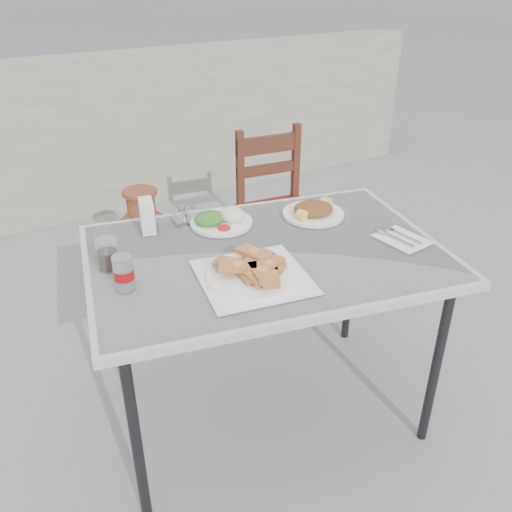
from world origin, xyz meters
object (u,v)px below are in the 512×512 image
chair (278,210)px  terracotta_urn (146,246)px  cafe_table (266,263)px  cola_glass (107,255)px  napkin_holder (147,216)px  condiment_caddy (186,216)px  salad_rice_plate (221,219)px  soda_can (124,273)px  salad_chopped_plate (313,211)px  pide_plate (253,269)px

chair → terracotta_urn: 0.82m
cafe_table → chair: chair is taller
cola_glass → napkin_holder: bearing=43.2°
cafe_table → condiment_caddy: 0.44m
salad_rice_plate → cafe_table: bearing=-80.7°
cafe_table → soda_can: (-0.56, 0.01, 0.12)m
condiment_caddy → salad_chopped_plate: bearing=-24.1°
cafe_table → soda_can: bearing=179.2°
soda_can → condiment_caddy: bearing=44.7°
salad_rice_plate → cola_glass: size_ratio=2.31×
cafe_table → condiment_caddy: condiment_caddy is taller
cafe_table → napkin_holder: (-0.33, 0.39, 0.12)m
terracotta_urn → pide_plate: bearing=-91.7°
chair → salad_rice_plate: bearing=-131.7°
soda_can → chair: bearing=37.2°
pide_plate → napkin_holder: 0.58m
salad_chopped_plate → condiment_caddy: bearing=155.9°
cafe_table → terracotta_urn: bearing=94.8°
cola_glass → terracotta_urn: size_ratio=0.17×
soda_can → cola_glass: soda_can is taller
cola_glass → napkin_holder: (0.23, 0.22, 0.02)m
salad_chopped_plate → napkin_holder: bearing=161.9°
salad_rice_plate → soda_can: 0.59m
pide_plate → cola_glass: size_ratio=3.79×
cafe_table → cola_glass: (-0.57, 0.18, 0.11)m
pide_plate → salad_chopped_plate: (0.49, 0.32, -0.01)m
cafe_table → terracotta_urn: (-0.10, 1.22, -0.46)m
salad_chopped_plate → terracotta_urn: size_ratio=0.40×
salad_rice_plate → condiment_caddy: condiment_caddy is taller
cola_glass → soda_can: bearing=-87.3°
salad_chopped_plate → chair: (0.29, 0.74, -0.35)m
pide_plate → salad_rice_plate: size_ratio=1.64×
cola_glass → terracotta_urn: bearing=66.1°
soda_can → chair: chair is taller
pide_plate → soda_can: (-0.42, 0.16, 0.03)m
salad_chopped_plate → soda_can: bearing=-169.7°
napkin_holder → condiment_caddy: bearing=16.3°
cafe_table → napkin_holder: 0.53m
condiment_caddy → pide_plate: bearing=-87.9°
cola_glass → chair: 1.46m
cafe_table → condiment_caddy: (-0.16, 0.40, 0.08)m
pide_plate → chair: bearing=53.9°
terracotta_urn → napkin_holder: bearing=-105.6°
condiment_caddy → terracotta_urn: condiment_caddy is taller
cola_glass → napkin_holder: napkin_holder is taller
pide_plate → salad_chopped_plate: 0.58m
cafe_table → soda_can: soda_can is taller
pide_plate → salad_rice_plate: 0.46m
napkin_holder → chair: (0.97, 0.52, -0.40)m
salad_chopped_plate → chair: chair is taller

